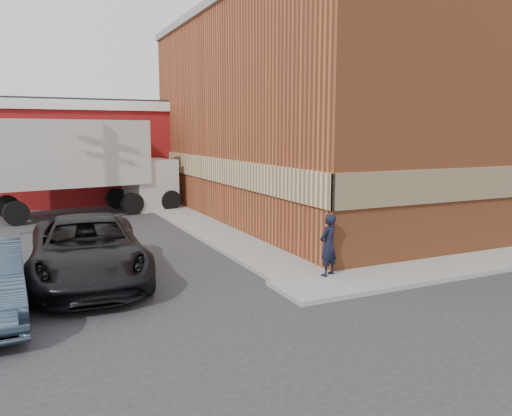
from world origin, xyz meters
name	(u,v)px	position (x,y,z in m)	size (l,w,h in m)	color
ground	(283,283)	(0.00, 0.00, 0.00)	(90.00, 90.00, 0.00)	#28282B
brick_building	(351,115)	(8.50, 9.00, 4.68)	(14.25, 18.25, 9.36)	#A04E29
sidewalk_south	(512,258)	(7.50, -0.90, 0.06)	(16.00, 1.80, 0.12)	gray
sidewalk_west	(196,223)	(0.60, 9.00, 0.06)	(1.80, 18.00, 0.12)	gray
warehouse	(20,151)	(-6.00, 20.00, 2.81)	(16.30, 8.30, 5.60)	maroon
man	(328,245)	(1.21, -0.25, 0.95)	(0.60, 0.40, 1.65)	black
suv_a	(87,249)	(-4.55, 2.34, 0.84)	(2.80, 6.07, 1.69)	black
box_truck	(88,161)	(-3.15, 13.55, 2.55)	(9.27, 4.05, 4.43)	#BBBBB7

